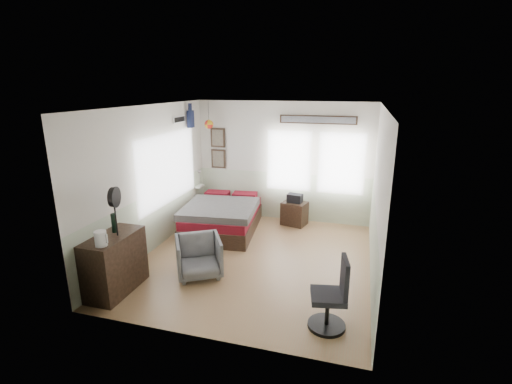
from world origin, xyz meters
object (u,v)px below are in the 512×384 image
at_px(dresser, 115,263).
at_px(task_chair, 332,300).
at_px(armchair, 199,256).
at_px(nightstand, 294,213).
at_px(bed, 223,217).

xyz_separation_m(dresser, task_chair, (3.23, -0.02, -0.05)).
distance_m(armchair, nightstand, 2.94).
distance_m(bed, armchair, 1.96).
distance_m(bed, dresser, 2.81).
bearing_deg(dresser, bed, 75.93).
xyz_separation_m(bed, nightstand, (1.42, 0.80, -0.05)).
relative_size(bed, task_chair, 2.17).
xyz_separation_m(dresser, armchair, (1.01, 0.79, -0.12)).
distance_m(bed, task_chair, 3.74).
relative_size(armchair, nightstand, 1.40).
xyz_separation_m(dresser, nightstand, (2.10, 3.52, -0.19)).
distance_m(dresser, task_chair, 3.23).
relative_size(dresser, task_chair, 1.02).
bearing_deg(bed, armchair, -86.91).
bearing_deg(nightstand, bed, -136.64).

